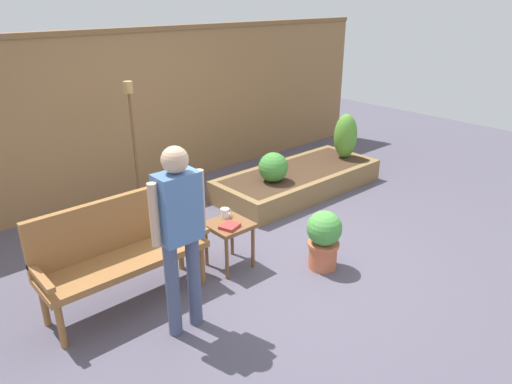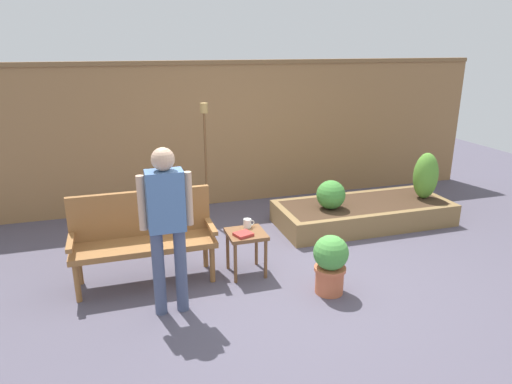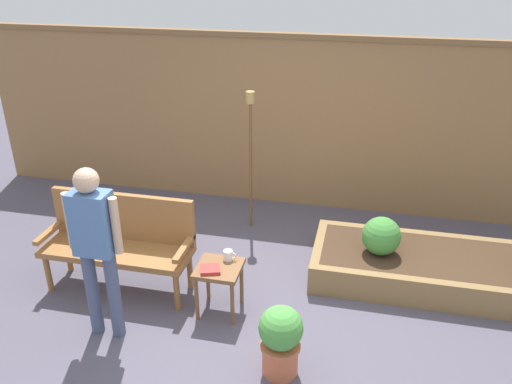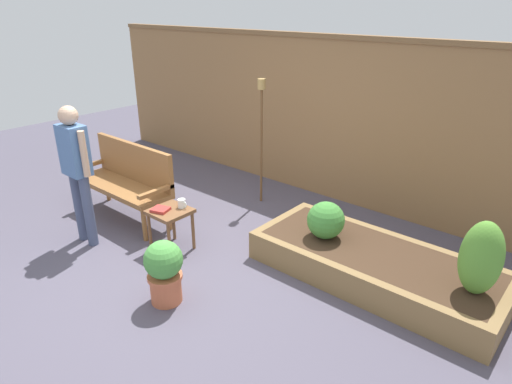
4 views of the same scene
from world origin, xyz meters
TOP-DOWN VIEW (x-y plane):
  - ground_plane at (0.00, 0.00)m, footprint 14.00×14.00m
  - fence_back at (0.00, 2.60)m, footprint 8.40×0.14m
  - garden_bench at (-1.44, 0.40)m, footprint 1.44×0.48m
  - side_table at (-0.39, 0.20)m, footprint 0.40×0.40m
  - cup_on_table at (-0.34, 0.33)m, footprint 0.12×0.09m
  - book_on_table at (-0.44, 0.12)m, footprint 0.21×0.20m
  - potted_boxwood at (0.29, -0.43)m, footprint 0.35×0.35m
  - raised_planter_bed at (1.56, 1.12)m, footprint 2.40×1.00m
  - shrub_near_bench at (1.02, 1.06)m, footprint 0.38×0.38m
  - shrub_far_corner at (2.47, 1.06)m, footprint 0.33×0.33m
  - tiki_torch at (-0.48, 1.83)m, footprint 0.10×0.10m
  - person_by_bench at (-1.26, -0.31)m, footprint 0.47×0.20m

SIDE VIEW (x-z plane):
  - ground_plane at x=0.00m, z-range 0.00..0.00m
  - raised_planter_bed at x=1.56m, z-range 0.00..0.30m
  - potted_boxwood at x=0.29m, z-range 0.03..0.64m
  - side_table at x=-0.39m, z-range 0.16..0.64m
  - shrub_near_bench at x=1.02m, z-range 0.30..0.68m
  - book_on_table at x=-0.44m, z-range 0.48..0.51m
  - cup_on_table at x=-0.34m, z-range 0.48..0.58m
  - garden_bench at x=-1.44m, z-range 0.07..1.01m
  - shrub_far_corner at x=2.47m, z-range 0.30..0.95m
  - person_by_bench at x=-1.26m, z-range 0.15..1.71m
  - fence_back at x=0.00m, z-range 0.01..2.17m
  - tiki_torch at x=-0.48m, z-range 0.31..1.96m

